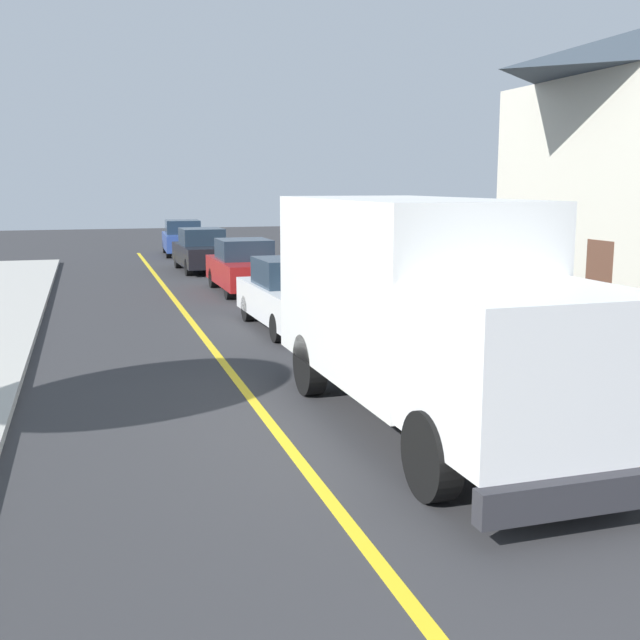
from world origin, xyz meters
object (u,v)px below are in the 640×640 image
parked_car_near (294,296)px  parked_van_across (438,300)px  box_truck (422,302)px  parked_car_far (203,251)px  parked_car_mid (245,267)px  parked_car_furthest (183,239)px

parked_car_near → parked_van_across: (2.99, -1.62, 0.00)m
box_truck → parked_car_far: bearing=90.4°
parked_car_near → parked_van_across: size_ratio=1.00×
parked_car_far → parked_car_mid: bearing=-86.3°
parked_car_furthest → parked_car_mid: bearing=-88.7°
parked_car_far → box_truck: bearing=-89.6°
box_truck → parked_car_near: box_truck is taller
box_truck → parked_car_furthest: box_truck is taller
box_truck → parked_car_far: 20.87m
parked_car_furthest → parked_car_near: bearing=-89.5°
parked_car_far → parked_car_furthest: same height
box_truck → parked_car_near: 7.80m
parked_car_mid → parked_car_far: size_ratio=0.99×
parked_car_mid → parked_car_furthest: same height
parked_car_mid → parked_car_far: (-0.42, 6.46, 0.00)m
parked_car_near → parked_car_furthest: (-0.18, 20.37, 0.00)m
parked_car_far → parked_car_furthest: size_ratio=0.99×
box_truck → parked_car_mid: size_ratio=1.63×
parked_car_mid → parked_car_far: bearing=93.7°
parked_car_mid → parked_van_across: (2.85, -8.26, 0.00)m
parked_van_across → parked_car_near: bearing=151.5°
parked_car_furthest → parked_van_across: (3.17, -21.98, 0.00)m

